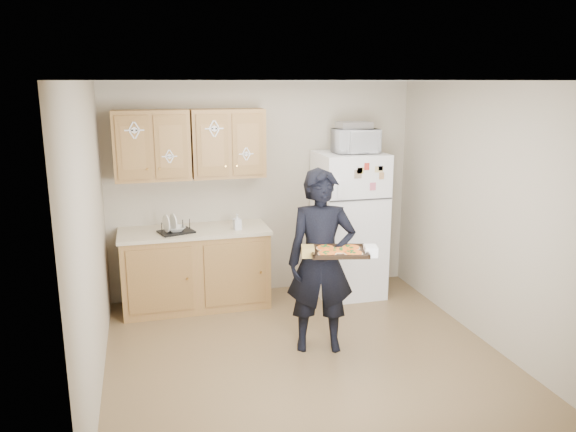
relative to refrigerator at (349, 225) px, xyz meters
The scene contains 24 objects.
floor 1.92m from the refrigerator, 123.60° to the right, with size 3.60×3.60×0.00m, color brown.
ceiling 2.38m from the refrigerator, 123.60° to the right, with size 3.60×3.60×0.00m, color silver.
wall_back 1.10m from the refrigerator, 158.72° to the left, with size 3.60×0.04×2.50m, color #B0A48E.
wall_front 3.39m from the refrigerator, 106.39° to the right, with size 3.60×0.04×2.50m, color #B0A48E.
wall_left 3.13m from the refrigerator, 152.53° to the right, with size 0.04×3.60×2.50m, color #B0A48E.
wall_right 1.71m from the refrigerator, 59.27° to the right, with size 0.04×3.60×2.50m, color #B0A48E.
refrigerator is the anchor object (origin of this frame).
base_cabinet 1.85m from the refrigerator, behind, with size 1.60×0.60×0.86m, color olive.
countertop 1.80m from the refrigerator, behind, with size 1.64×0.64×0.04m, color beige.
upper_cab_left 2.41m from the refrigerator, behind, with size 0.80×0.33×0.75m, color olive.
upper_cab_right 1.70m from the refrigerator, behind, with size 0.80×0.33×0.75m, color olive.
cereal_box 0.89m from the refrigerator, 24.99° to the left, with size 0.20×0.07×0.32m, color #E0B84F.
person 1.50m from the refrigerator, 120.67° to the right, with size 0.63×0.41×1.73m, color black.
baking_tray 1.73m from the refrigerator, 113.72° to the right, with size 0.49×0.36×0.04m, color black.
pizza_front_left 1.84m from the refrigerator, 116.79° to the right, with size 0.16×0.16×0.02m, color orange.
pizza_front_right 1.80m from the refrigerator, 109.64° to the right, with size 0.16×0.16×0.02m, color orange.
pizza_back_left 1.68m from the refrigerator, 118.09° to the right, with size 0.16×0.16×0.02m, color orange.
pizza_back_right 1.64m from the refrigerator, 110.27° to the right, with size 0.16×0.16×0.02m, color orange.
pizza_center 1.74m from the refrigerator, 113.72° to the right, with size 0.16×0.16×0.02m, color orange.
microwave 0.99m from the refrigerator, 53.39° to the right, with size 0.49×0.33×0.27m, color white.
foil_pan 1.16m from the refrigerator, 38.59° to the right, with size 0.37×0.26×0.08m, color #B9B8C0.
dish_rack 2.00m from the refrigerator, behind, with size 0.35×0.26×0.14m, color black.
bowl 2.00m from the refrigerator, behind, with size 0.20×0.20×0.05m, color silver.
soap_bottle 1.35m from the refrigerator, behind, with size 0.08×0.08×0.18m, color white.
Camera 1 is at (-1.38, -4.57, 2.50)m, focal length 35.00 mm.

